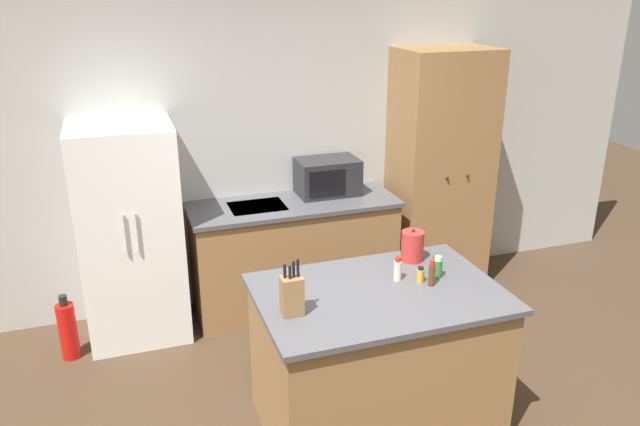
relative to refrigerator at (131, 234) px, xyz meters
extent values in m
cube|color=#B2B2AD|center=(1.11, 0.36, 0.46)|extent=(7.20, 0.06, 2.60)
cube|color=white|center=(0.00, 0.00, 0.00)|extent=(0.74, 0.65, 1.67)
cylinder|color=silver|center=(-0.04, -0.34, 0.13)|extent=(0.02, 0.02, 0.30)
cylinder|color=silver|center=(0.04, -0.34, 0.13)|extent=(0.02, 0.02, 0.30)
cube|color=olive|center=(1.29, 0.03, -0.39)|extent=(1.67, 0.60, 0.90)
cube|color=#4C4C51|center=(1.29, 0.03, 0.08)|extent=(1.71, 0.64, 0.03)
cube|color=#9EA0A3|center=(0.99, 0.03, 0.09)|extent=(0.44, 0.34, 0.01)
cube|color=olive|center=(2.63, 0.04, 0.22)|extent=(0.80, 0.57, 2.11)
sphere|color=black|center=(2.53, -0.26, 0.26)|extent=(0.02, 0.02, 0.02)
sphere|color=black|center=(2.72, -0.26, 0.26)|extent=(0.02, 0.02, 0.02)
cube|color=olive|center=(1.33, -1.60, -0.39)|extent=(1.37, 0.91, 0.89)
cube|color=#4C4C51|center=(1.33, -1.60, 0.07)|extent=(1.43, 0.97, 0.03)
cube|color=#232326|center=(1.62, 0.14, 0.25)|extent=(0.51, 0.34, 0.30)
cube|color=black|center=(1.56, -0.03, 0.25)|extent=(0.30, 0.01, 0.21)
cube|color=olive|center=(0.77, -1.70, 0.20)|extent=(0.12, 0.09, 0.22)
cylinder|color=black|center=(0.74, -1.69, 0.35)|extent=(0.02, 0.02, 0.08)
cylinder|color=black|center=(0.76, -1.71, 0.35)|extent=(0.02, 0.02, 0.08)
cylinder|color=black|center=(0.78, -1.70, 0.36)|extent=(0.02, 0.02, 0.09)
cylinder|color=black|center=(0.81, -1.70, 0.37)|extent=(0.02, 0.02, 0.10)
cylinder|color=gold|center=(1.61, -1.58, 0.13)|extent=(0.05, 0.05, 0.08)
cylinder|color=black|center=(1.61, -1.58, 0.18)|extent=(0.03, 0.03, 0.02)
cylinder|color=#337033|center=(1.74, -1.55, 0.15)|extent=(0.06, 0.06, 0.11)
cylinder|color=silver|center=(1.74, -1.55, 0.22)|extent=(0.04, 0.04, 0.02)
cylinder|color=#563319|center=(1.65, -1.64, 0.16)|extent=(0.04, 0.04, 0.13)
cylinder|color=red|center=(1.65, -1.64, 0.24)|extent=(0.03, 0.03, 0.03)
cylinder|color=beige|center=(1.49, -1.51, 0.15)|extent=(0.05, 0.05, 0.12)
cylinder|color=red|center=(1.49, -1.51, 0.23)|extent=(0.04, 0.04, 0.03)
cylinder|color=#563319|center=(1.78, -1.45, 0.13)|extent=(0.04, 0.04, 0.08)
cylinder|color=#286628|center=(1.78, -1.45, 0.18)|extent=(0.03, 0.03, 0.02)
cylinder|color=#B72D28|center=(1.70, -1.28, 0.19)|extent=(0.15, 0.15, 0.20)
sphere|color=#262628|center=(1.70, -1.28, 0.30)|extent=(0.02, 0.02, 0.02)
cylinder|color=red|center=(-0.52, -0.22, -0.62)|extent=(0.13, 0.13, 0.43)
cylinder|color=black|center=(-0.52, -0.22, -0.36)|extent=(0.06, 0.06, 0.08)
camera|label=1|loc=(-0.04, -4.56, 1.80)|focal=35.00mm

